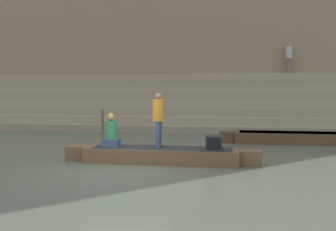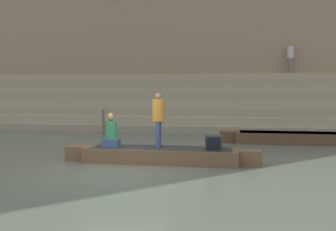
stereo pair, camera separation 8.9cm
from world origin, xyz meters
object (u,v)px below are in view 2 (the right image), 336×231
(mooring_post, at_px, (103,122))
(person_on_steps, at_px, (290,55))
(person_rowing, at_px, (111,134))
(moored_boat_shore, at_px, (293,137))
(person_standing, at_px, (158,116))
(rowboat_main, at_px, (161,154))
(tv_set, at_px, (214,143))

(mooring_post, distance_m, person_on_steps, 11.86)
(person_rowing, relative_size, person_on_steps, 0.58)
(person_rowing, bearing_deg, moored_boat_shore, 53.06)
(person_standing, xyz_separation_m, person_rowing, (-1.46, -0.13, -0.54))
(rowboat_main, height_order, mooring_post, mooring_post)
(person_standing, distance_m, mooring_post, 7.41)
(mooring_post, bearing_deg, rowboat_main, -57.56)
(person_rowing, distance_m, moored_boat_shore, 7.86)
(mooring_post, bearing_deg, person_rowing, -68.93)
(moored_boat_shore, bearing_deg, mooring_post, 174.29)
(moored_boat_shore, distance_m, mooring_post, 8.65)
(tv_set, bearing_deg, moored_boat_shore, 52.31)
(person_standing, height_order, mooring_post, person_standing)
(person_rowing, bearing_deg, rowboat_main, 15.49)
(person_rowing, height_order, tv_set, person_rowing)
(person_rowing, height_order, moored_boat_shore, person_rowing)
(person_standing, height_order, person_rowing, person_standing)
(person_standing, relative_size, person_on_steps, 0.92)
(rowboat_main, height_order, person_rowing, person_rowing)
(tv_set, height_order, moored_boat_shore, tv_set)
(moored_boat_shore, xyz_separation_m, mooring_post, (-8.52, 1.42, 0.37))
(rowboat_main, bearing_deg, mooring_post, 121.30)
(tv_set, bearing_deg, rowboat_main, 167.58)
(rowboat_main, relative_size, person_on_steps, 3.28)
(person_rowing, xyz_separation_m, person_on_steps, (6.92, 12.70, 3.33))
(person_rowing, relative_size, moored_boat_shore, 0.18)
(person_rowing, bearing_deg, tv_set, 12.26)
(rowboat_main, xyz_separation_m, person_rowing, (-1.57, -0.05, 0.61))
(person_standing, bearing_deg, mooring_post, 116.37)
(person_standing, distance_m, moored_boat_shore, 6.77)
(rowboat_main, relative_size, mooring_post, 4.85)
(rowboat_main, relative_size, tv_set, 12.36)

